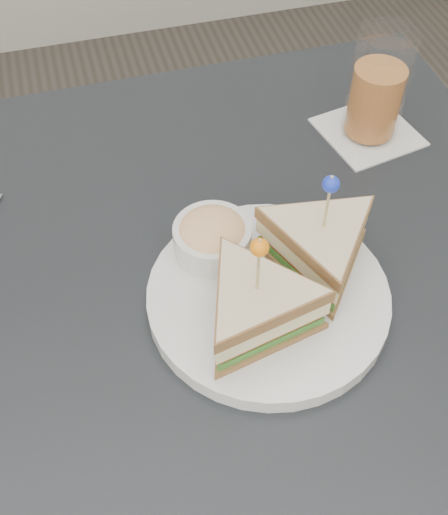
# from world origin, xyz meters

# --- Properties ---
(table) EXTENTS (0.80, 0.80, 0.75)m
(table) POSITION_xyz_m (0.00, 0.00, 0.67)
(table) COLOR black
(table) RESTS_ON ground
(plate_meal) EXTENTS (0.31, 0.31, 0.14)m
(plate_meal) POSITION_xyz_m (0.05, -0.02, 0.79)
(plate_meal) COLOR silver
(plate_meal) RESTS_ON table
(drink_set) EXTENTS (0.13, 0.13, 0.14)m
(drink_set) POSITION_xyz_m (0.26, 0.20, 0.81)
(drink_set) COLOR silver
(drink_set) RESTS_ON table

